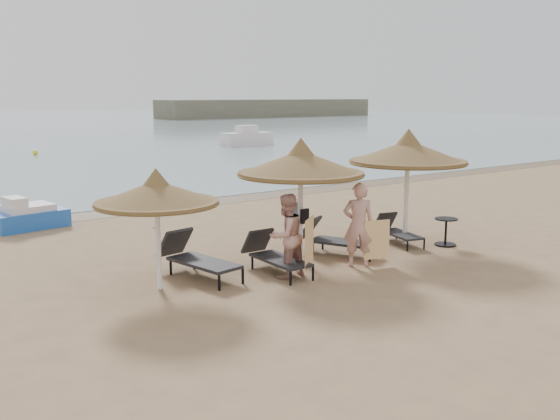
% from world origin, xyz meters
% --- Properties ---
extents(ground, '(160.00, 160.00, 0.00)m').
position_xyz_m(ground, '(0.00, 0.00, 0.00)').
color(ground, '#97734E').
rests_on(ground, ground).
extents(wet_sand_strip, '(200.00, 1.60, 0.01)m').
position_xyz_m(wet_sand_strip, '(0.00, 9.40, 0.00)').
color(wet_sand_strip, brown).
rests_on(wet_sand_strip, ground).
extents(palapa_left, '(2.48, 2.48, 2.46)m').
position_xyz_m(palapa_left, '(-2.97, 0.85, 1.96)').
color(palapa_left, white).
rests_on(palapa_left, ground).
extents(palapa_center, '(2.94, 2.94, 2.92)m').
position_xyz_m(palapa_center, '(0.58, 0.79, 2.32)').
color(palapa_center, white).
rests_on(palapa_center, ground).
extents(palapa_right, '(3.05, 3.05, 3.02)m').
position_xyz_m(palapa_right, '(3.96, 0.64, 2.40)').
color(palapa_right, white).
rests_on(palapa_right, ground).
extents(lounger_far_left, '(1.08, 2.23, 0.96)m').
position_xyz_m(lounger_far_left, '(-1.95, 1.23, 0.43)').
color(lounger_far_left, black).
rests_on(lounger_far_left, ground).
extents(lounger_near_left, '(0.68, 1.96, 0.87)m').
position_xyz_m(lounger_near_left, '(-0.38, 0.52, 0.39)').
color(lounger_near_left, black).
rests_on(lounger_near_left, ground).
extents(lounger_near_right, '(1.44, 2.03, 0.88)m').
position_xyz_m(lounger_near_right, '(1.72, 0.93, 0.39)').
color(lounger_near_right, black).
rests_on(lounger_near_right, ground).
extents(lounger_far_right, '(0.92, 1.75, 0.75)m').
position_xyz_m(lounger_far_right, '(3.84, 0.84, 0.34)').
color(lounger_far_right, black).
rests_on(lounger_far_right, ground).
extents(side_table, '(0.59, 0.59, 0.72)m').
position_xyz_m(side_table, '(4.67, -0.11, 0.34)').
color(side_table, black).
rests_on(side_table, ground).
extents(person_left, '(1.04, 0.75, 2.10)m').
position_xyz_m(person_left, '(-0.39, 0.03, 1.05)').
color(person_left, tan).
rests_on(person_left, ground).
extents(person_right, '(1.23, 1.15, 2.25)m').
position_xyz_m(person_right, '(1.44, -0.25, 1.12)').
color(person_right, tan).
rests_on(person_right, ground).
extents(towel_left, '(0.63, 0.50, 1.11)m').
position_xyz_m(towel_left, '(-0.04, -0.32, 0.76)').
color(towel_left, orange).
rests_on(towel_left, ground).
extents(towel_right, '(0.63, 0.19, 0.90)m').
position_xyz_m(towel_right, '(1.79, -0.50, 0.62)').
color(towel_right, orange).
rests_on(towel_right, ground).
extents(bag_patterned, '(0.30, 0.20, 0.37)m').
position_xyz_m(bag_patterned, '(0.58, 0.97, 1.20)').
color(bag_patterned, silver).
rests_on(bag_patterned, ground).
extents(bag_dark, '(0.25, 0.13, 0.33)m').
position_xyz_m(bag_dark, '(0.58, 0.63, 1.13)').
color(bag_dark, black).
rests_on(bag_dark, ground).
extents(pedal_boat, '(2.23, 1.53, 0.96)m').
position_xyz_m(pedal_boat, '(-3.58, 8.49, 0.36)').
color(pedal_boat, blue).
rests_on(pedal_boat, ground).
extents(buoy_mid, '(0.35, 0.35, 0.35)m').
position_xyz_m(buoy_mid, '(2.71, 31.52, 0.17)').
color(buoy_mid, yellow).
rests_on(buoy_mid, ground).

